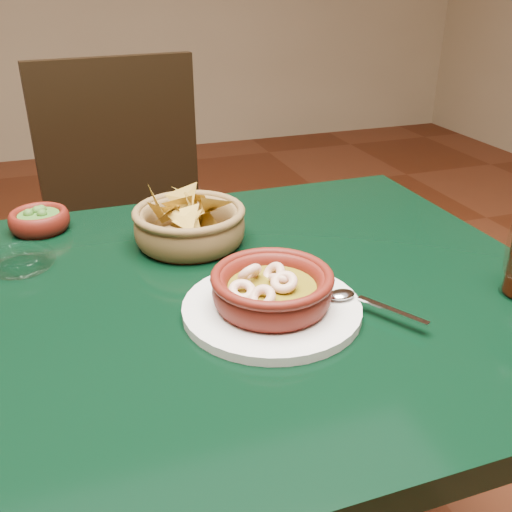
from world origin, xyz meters
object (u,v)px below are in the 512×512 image
object	(u,v)px
shrimp_plate	(272,293)
dining_chair	(139,236)
chip_basket	(189,224)
dining_table	(164,359)

from	to	relation	value
shrimp_plate	dining_chair	bearing A→B (deg)	95.62
dining_chair	chip_basket	world-z (taller)	dining_chair
chip_basket	dining_table	bearing A→B (deg)	-116.41
dining_table	chip_basket	bearing A→B (deg)	63.59
dining_table	shrimp_plate	distance (m)	0.21
dining_table	chip_basket	size ratio (longest dim) A/B	5.38
chip_basket	dining_chair	bearing A→B (deg)	92.59
dining_table	shrimp_plate	bearing A→B (deg)	-28.82
dining_chair	chip_basket	distance (m)	0.59
dining_table	chip_basket	world-z (taller)	chip_basket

